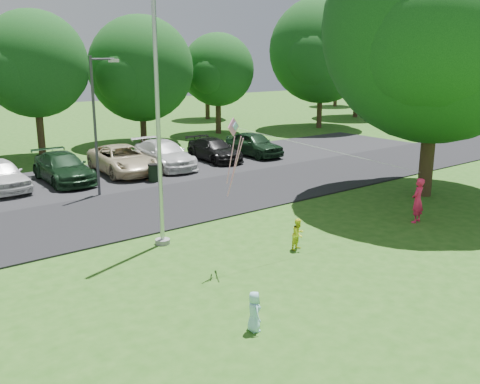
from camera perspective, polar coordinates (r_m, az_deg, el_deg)
ground at (r=16.69m, az=11.27°, el=-7.53°), size 120.00×120.00×0.00m
park_road at (r=23.21m, az=-5.69°, el=-0.94°), size 60.00×6.00×0.06m
parking_strip at (r=28.76m, az=-12.66°, el=1.79°), size 42.00×7.00×0.06m
flagpole at (r=17.27m, az=-8.74°, el=7.63°), size 0.50×0.50×10.00m
street_lamp at (r=24.30m, az=-14.90°, el=8.12°), size 1.63×0.82×6.13m
trash_can at (r=26.77m, az=-9.16°, el=1.99°), size 0.59×0.59×0.93m
big_tree at (r=24.66m, az=20.42°, el=15.55°), size 10.19×9.70×12.12m
tree_row at (r=36.75m, az=-16.92°, el=13.16°), size 64.35×11.94×10.88m
horizon_trees at (r=46.69m, az=-18.34°, el=11.48°), size 77.46×7.20×7.02m
parked_cars at (r=28.78m, az=-12.55°, el=3.32°), size 19.69×5.42×1.47m
woman at (r=21.13m, az=18.42°, el=-0.85°), size 0.70×0.53×1.71m
child_yellow at (r=17.47m, az=6.24°, el=-4.49°), size 0.58×0.49×1.04m
child_blue at (r=12.50m, az=1.51°, el=-12.62°), size 0.44×0.55×0.96m
kite at (r=15.49m, az=0.31°, el=5.13°), size 8.25×1.15×2.50m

